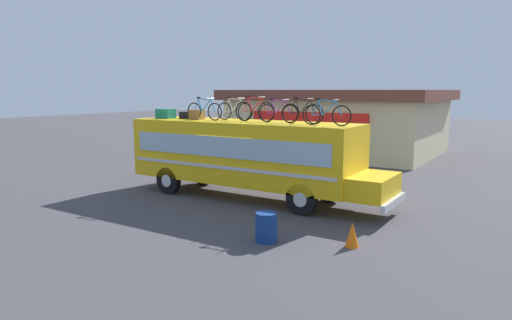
{
  "coord_description": "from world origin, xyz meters",
  "views": [
    {
      "loc": [
        9.93,
        -14.58,
        4.15
      ],
      "look_at": [
        0.64,
        0.0,
        1.53
      ],
      "focal_mm": 32.18,
      "sensor_mm": 36.0,
      "label": 1
    }
  ],
  "objects_px": {
    "bus": "(246,153)",
    "rooftop_bicycle_3": "(255,111)",
    "rooftop_bicycle_1": "(204,110)",
    "luggage_bag_1": "(166,114)",
    "rooftop_bicycle_6": "(326,114)",
    "luggage_bag_2": "(188,115)",
    "traffic_cone": "(352,235)",
    "rooftop_bicycle_5": "(302,113)",
    "rooftop_bicycle_4": "(278,112)",
    "trash_bin": "(266,227)",
    "rooftop_bicycle_2": "(234,111)",
    "luggage_bag_3": "(197,115)"
  },
  "relations": [
    {
      "from": "rooftop_bicycle_3",
      "to": "traffic_cone",
      "type": "relative_size",
      "value": 2.59
    },
    {
      "from": "rooftop_bicycle_4",
      "to": "rooftop_bicycle_5",
      "type": "bearing_deg",
      "value": -6.55
    },
    {
      "from": "rooftop_bicycle_5",
      "to": "rooftop_bicycle_1",
      "type": "bearing_deg",
      "value": -176.44
    },
    {
      "from": "rooftop_bicycle_2",
      "to": "traffic_cone",
      "type": "distance_m",
      "value": 7.81
    },
    {
      "from": "rooftop_bicycle_3",
      "to": "trash_bin",
      "type": "height_order",
      "value": "rooftop_bicycle_3"
    },
    {
      "from": "traffic_cone",
      "to": "luggage_bag_2",
      "type": "bearing_deg",
      "value": 158.17
    },
    {
      "from": "luggage_bag_2",
      "to": "rooftop_bicycle_5",
      "type": "xyz_separation_m",
      "value": [
        5.47,
        -0.23,
        0.25
      ]
    },
    {
      "from": "luggage_bag_3",
      "to": "rooftop_bicycle_5",
      "type": "relative_size",
      "value": 0.32
    },
    {
      "from": "bus",
      "to": "rooftop_bicycle_2",
      "type": "distance_m",
      "value": 1.79
    },
    {
      "from": "rooftop_bicycle_1",
      "to": "traffic_cone",
      "type": "distance_m",
      "value": 8.53
    },
    {
      "from": "bus",
      "to": "trash_bin",
      "type": "bearing_deg",
      "value": -50.47
    },
    {
      "from": "rooftop_bicycle_4",
      "to": "luggage_bag_2",
      "type": "bearing_deg",
      "value": 178.61
    },
    {
      "from": "rooftop_bicycle_1",
      "to": "rooftop_bicycle_5",
      "type": "height_order",
      "value": "rooftop_bicycle_5"
    },
    {
      "from": "rooftop_bicycle_1",
      "to": "rooftop_bicycle_5",
      "type": "distance_m",
      "value": 4.22
    },
    {
      "from": "luggage_bag_2",
      "to": "luggage_bag_3",
      "type": "height_order",
      "value": "luggage_bag_3"
    },
    {
      "from": "rooftop_bicycle_4",
      "to": "rooftop_bicycle_5",
      "type": "height_order",
      "value": "rooftop_bicycle_5"
    },
    {
      "from": "rooftop_bicycle_5",
      "to": "luggage_bag_1",
      "type": "bearing_deg",
      "value": -177.98
    },
    {
      "from": "bus",
      "to": "traffic_cone",
      "type": "height_order",
      "value": "bus"
    },
    {
      "from": "rooftop_bicycle_4",
      "to": "rooftop_bicycle_6",
      "type": "bearing_deg",
      "value": -12.2
    },
    {
      "from": "luggage_bag_1",
      "to": "trash_bin",
      "type": "distance_m",
      "value": 8.77
    },
    {
      "from": "luggage_bag_1",
      "to": "rooftop_bicycle_1",
      "type": "bearing_deg",
      "value": -1.04
    },
    {
      "from": "trash_bin",
      "to": "traffic_cone",
      "type": "bearing_deg",
      "value": 22.04
    },
    {
      "from": "rooftop_bicycle_3",
      "to": "rooftop_bicycle_5",
      "type": "height_order",
      "value": "rooftop_bicycle_3"
    },
    {
      "from": "luggage_bag_1",
      "to": "rooftop_bicycle_2",
      "type": "height_order",
      "value": "rooftop_bicycle_2"
    },
    {
      "from": "luggage_bag_3",
      "to": "luggage_bag_2",
      "type": "bearing_deg",
      "value": 156.13
    },
    {
      "from": "bus",
      "to": "rooftop_bicycle_4",
      "type": "bearing_deg",
      "value": 4.95
    },
    {
      "from": "bus",
      "to": "rooftop_bicycle_3",
      "type": "distance_m",
      "value": 1.67
    },
    {
      "from": "rooftop_bicycle_2",
      "to": "rooftop_bicycle_4",
      "type": "xyz_separation_m",
      "value": [
        2.07,
        -0.14,
        -0.01
      ]
    },
    {
      "from": "luggage_bag_2",
      "to": "rooftop_bicycle_4",
      "type": "bearing_deg",
      "value": -1.39
    },
    {
      "from": "luggage_bag_1",
      "to": "rooftop_bicycle_1",
      "type": "relative_size",
      "value": 0.42
    },
    {
      "from": "luggage_bag_2",
      "to": "rooftop_bicycle_6",
      "type": "height_order",
      "value": "rooftop_bicycle_6"
    },
    {
      "from": "rooftop_bicycle_6",
      "to": "rooftop_bicycle_4",
      "type": "bearing_deg",
      "value": 167.8
    },
    {
      "from": "rooftop_bicycle_1",
      "to": "rooftop_bicycle_3",
      "type": "bearing_deg",
      "value": 12.95
    },
    {
      "from": "luggage_bag_1",
      "to": "rooftop_bicycle_3",
      "type": "height_order",
      "value": "rooftop_bicycle_3"
    },
    {
      "from": "luggage_bag_2",
      "to": "rooftop_bicycle_5",
      "type": "bearing_deg",
      "value": -2.37
    },
    {
      "from": "luggage_bag_2",
      "to": "rooftop_bicycle_3",
      "type": "height_order",
      "value": "rooftop_bicycle_3"
    },
    {
      "from": "rooftop_bicycle_3",
      "to": "rooftop_bicycle_6",
      "type": "bearing_deg",
      "value": -9.76
    },
    {
      "from": "luggage_bag_2",
      "to": "trash_bin",
      "type": "bearing_deg",
      "value": -33.74
    },
    {
      "from": "luggage_bag_2",
      "to": "traffic_cone",
      "type": "height_order",
      "value": "luggage_bag_2"
    },
    {
      "from": "luggage_bag_3",
      "to": "rooftop_bicycle_3",
      "type": "height_order",
      "value": "rooftop_bicycle_3"
    },
    {
      "from": "luggage_bag_1",
      "to": "luggage_bag_2",
      "type": "xyz_separation_m",
      "value": [
        0.85,
        0.45,
        -0.06
      ]
    },
    {
      "from": "luggage_bag_1",
      "to": "trash_bin",
      "type": "relative_size",
      "value": 0.88
    },
    {
      "from": "rooftop_bicycle_1",
      "to": "rooftop_bicycle_3",
      "type": "distance_m",
      "value": 2.13
    },
    {
      "from": "traffic_cone",
      "to": "rooftop_bicycle_2",
      "type": "bearing_deg",
      "value": 150.89
    },
    {
      "from": "rooftop_bicycle_5",
      "to": "rooftop_bicycle_4",
      "type": "bearing_deg",
      "value": 173.45
    },
    {
      "from": "rooftop_bicycle_2",
      "to": "trash_bin",
      "type": "xyz_separation_m",
      "value": [
        4.13,
        -4.38,
        -2.96
      ]
    },
    {
      "from": "rooftop_bicycle_5",
      "to": "bus",
      "type": "bearing_deg",
      "value": 179.92
    },
    {
      "from": "luggage_bag_2",
      "to": "traffic_cone",
      "type": "xyz_separation_m",
      "value": [
        8.66,
        -3.47,
        -2.79
      ]
    },
    {
      "from": "rooftop_bicycle_2",
      "to": "rooftop_bicycle_4",
      "type": "distance_m",
      "value": 2.07
    },
    {
      "from": "rooftop_bicycle_1",
      "to": "luggage_bag_1",
      "type": "bearing_deg",
      "value": 178.96
    }
  ]
}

